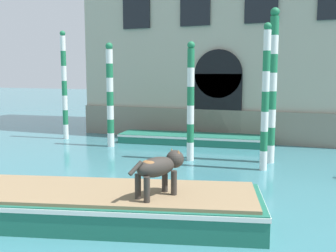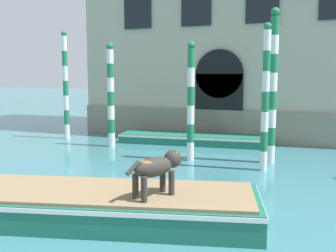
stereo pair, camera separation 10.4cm
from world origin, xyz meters
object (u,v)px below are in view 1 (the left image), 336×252
Objects in this scene: dog_on_deck at (160,167)px; mooring_pole_4 at (110,95)px; mooring_pole_3 at (265,97)px; mooring_pole_5 at (64,85)px; boat_foreground at (56,202)px; mooring_pole_2 at (272,86)px; mooring_pole_0 at (191,101)px; boat_moored_near_palazzo at (194,139)px.

mooring_pole_4 is at bearing 62.42° from dog_on_deck.
mooring_pole_3 is 0.92× the size of mooring_pole_5.
mooring_pole_4 reaches higher than boat_foreground.
mooring_pole_2 reaches higher than mooring_pole_3.
mooring_pole_2 is 8.76m from mooring_pole_5.
mooring_pole_3 is (2.35, -0.44, 0.20)m from mooring_pole_0.
boat_moored_near_palazzo is 1.62× the size of mooring_pole_0.
boat_moored_near_palazzo is at bearing 40.24° from dog_on_deck.
mooring_pole_5 is (-5.41, -0.89, 2.07)m from boat_moored_near_palazzo.
mooring_pole_5 is at bearing 109.70° from boat_foreground.
mooring_pole_0 reaches higher than boat_moored_near_palazzo.
mooring_pole_2 is (2.41, 0.61, 0.48)m from mooring_pole_0.
mooring_pole_5 reaches higher than boat_moored_near_palazzo.
mooring_pole_5 is at bearing 170.53° from mooring_pole_2.
boat_moored_near_palazzo is 1.55× the size of mooring_pole_4.
mooring_pole_5 is at bearing 71.47° from dog_on_deck.
mooring_pole_2 is at bearing -43.05° from boat_moored_near_palazzo.
mooring_pole_2 is (1.21, 6.04, 1.26)m from dog_on_deck.
dog_on_deck is 0.29× the size of mooring_pole_4.
boat_moored_near_palazzo is (-2.02, 8.36, -0.92)m from dog_on_deck.
mooring_pole_4 is 2.81m from mooring_pole_5.
boat_foreground is 2.21m from dog_on_deck.
mooring_pole_2 is at bearing 86.60° from mooring_pole_3.
mooring_pole_2 is 1.09m from mooring_pole_3.
mooring_pole_3 is at bearing -93.40° from mooring_pole_2.
dog_on_deck is at bearing -45.18° from mooring_pole_5.
boat_foreground is 7.16× the size of dog_on_deck.
boat_moored_near_palazzo is at bearing 144.20° from mooring_pole_2.
mooring_pole_2 reaches higher than mooring_pole_0.
boat_moored_near_palazzo is (0.01, 8.67, -0.12)m from boat_foreground.
mooring_pole_4 is (-3.57, 1.20, 0.08)m from mooring_pole_0.
mooring_pole_2 is 6.02m from mooring_pole_4.
boat_moored_near_palazzo is 3.48m from mooring_pole_0.
mooring_pole_3 reaches higher than mooring_pole_0.
mooring_pole_3 is 1.07× the size of mooring_pole_4.
mooring_pole_2 is 1.04× the size of mooring_pole_5.
boat_foreground is 7.64m from mooring_pole_4.
mooring_pole_0 is (0.81, -2.94, 1.69)m from boat_moored_near_palazzo.
boat_moored_near_palazzo is at bearing 105.50° from mooring_pole_0.
boat_moored_near_palazzo is at bearing 133.14° from mooring_pole_3.
mooring_pole_3 is at bearing 13.74° from dog_on_deck.
mooring_pole_0 is (-1.21, 5.43, 0.77)m from dog_on_deck.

